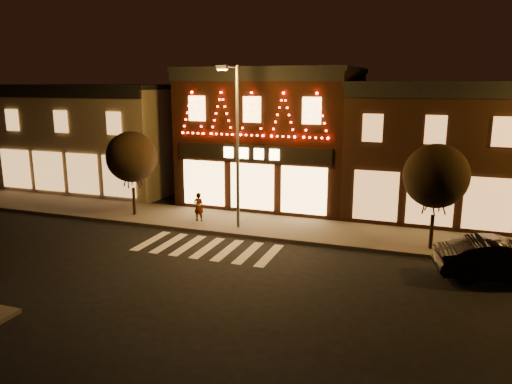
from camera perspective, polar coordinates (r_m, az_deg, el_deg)
The scene contains 10 objects.
ground at distance 19.53m, azimuth -10.74°, elevation -10.03°, with size 120.00×120.00×0.00m, color black.
sidewalk_far at distance 25.65m, azimuth 2.25°, elevation -4.08°, with size 44.00×4.00×0.15m, color #47423D.
building_left at distance 37.14m, azimuth -17.47°, elevation 6.22°, with size 12.20×8.28×7.30m.
building_pulp at distance 31.03m, azimuth 2.12°, elevation 6.56°, with size 10.20×8.34×8.30m.
building_right_a at distance 29.66m, azimuth 19.96°, elevation 4.75°, with size 9.20×8.28×7.50m.
streetlamp_mid at distance 24.22m, azimuth -2.41°, elevation 6.62°, with size 0.52×1.86×8.12m.
tree_left at distance 27.92m, azimuth -14.27°, elevation 3.97°, with size 2.80×2.80×4.69m.
tree_right at distance 22.75m, azimuth 20.20°, elevation 1.75°, with size 2.83×2.83×4.73m.
dark_sedan at distance 21.20m, azimuth 26.65°, elevation -7.07°, with size 1.68×4.83×1.59m, color black.
pedestrian at distance 26.43m, azimuth -6.67°, elevation -1.72°, with size 0.57×0.37×1.56m, color gray.
Camera 1 is at (9.35, -15.43, 7.46)m, focal length 34.39 mm.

